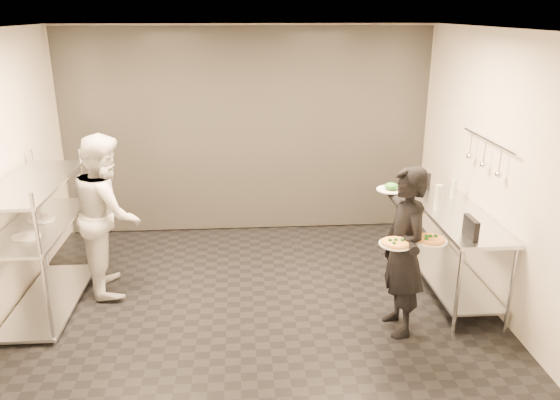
{
  "coord_description": "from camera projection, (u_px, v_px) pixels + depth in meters",
  "views": [
    {
      "loc": [
        -0.1,
        -5.3,
        2.96
      ],
      "look_at": [
        0.3,
        0.02,
        1.1
      ],
      "focal_mm": 35.0,
      "sensor_mm": 36.0,
      "label": 1
    }
  ],
  "objects": [
    {
      "name": "room_shell",
      "position": [
        248.0,
        146.0,
        6.62
      ],
      "size": [
        5.0,
        4.0,
        2.8
      ],
      "color": "black",
      "rests_on": "ground"
    },
    {
      "name": "pass_rack",
      "position": [
        41.0,
        237.0,
        5.56
      ],
      "size": [
        0.6,
        1.6,
        1.5
      ],
      "color": "#B8BAC0",
      "rests_on": "ground"
    },
    {
      "name": "prep_counter",
      "position": [
        453.0,
        238.0,
        5.92
      ],
      "size": [
        0.6,
        1.8,
        0.92
      ],
      "color": "#B8BAC0",
      "rests_on": "ground"
    },
    {
      "name": "utensil_rail",
      "position": [
        485.0,
        155.0,
        5.63
      ],
      "size": [
        0.07,
        1.2,
        0.31
      ],
      "color": "#B8BAC0",
      "rests_on": "room_shell"
    },
    {
      "name": "waiter",
      "position": [
        403.0,
        252.0,
        5.09
      ],
      "size": [
        0.46,
        0.64,
        1.65
      ],
      "primitive_type": "imported",
      "rotation": [
        0.0,
        0.0,
        -1.45
      ],
      "color": "black",
      "rests_on": "ground"
    },
    {
      "name": "chef",
      "position": [
        107.0,
        213.0,
        5.9
      ],
      "size": [
        0.85,
        0.99,
        1.76
      ],
      "primitive_type": "imported",
      "rotation": [
        0.0,
        0.0,
        1.81
      ],
      "color": "silver",
      "rests_on": "ground"
    },
    {
      "name": "pizza_plate_near",
      "position": [
        396.0,
        243.0,
        4.81
      ],
      "size": [
        0.3,
        0.3,
        0.05
      ],
      "color": "silver",
      "rests_on": "waiter"
    },
    {
      "name": "pizza_plate_far",
      "position": [
        430.0,
        239.0,
        4.82
      ],
      "size": [
        0.3,
        0.3,
        0.05
      ],
      "color": "silver",
      "rests_on": "waiter"
    },
    {
      "name": "salad_plate",
      "position": [
        391.0,
        188.0,
        5.23
      ],
      "size": [
        0.28,
        0.28,
        0.07
      ],
      "color": "silver",
      "rests_on": "waiter"
    },
    {
      "name": "pos_monitor",
      "position": [
        471.0,
        228.0,
        5.15
      ],
      "size": [
        0.06,
        0.27,
        0.19
      ],
      "primitive_type": "cube",
      "rotation": [
        0.0,
        0.0,
        -0.01
      ],
      "color": "black",
      "rests_on": "prep_counter"
    },
    {
      "name": "bottle_green",
      "position": [
        438.0,
        198.0,
        5.84
      ],
      "size": [
        0.08,
        0.08,
        0.28
      ],
      "primitive_type": "cylinder",
      "color": "#9AA799",
      "rests_on": "prep_counter"
    },
    {
      "name": "bottle_clear",
      "position": [
        453.0,
        189.0,
        6.22
      ],
      "size": [
        0.07,
        0.07,
        0.22
      ],
      "primitive_type": "cylinder",
      "color": "#9AA799",
      "rests_on": "prep_counter"
    },
    {
      "name": "bottle_dark",
      "position": [
        428.0,
        181.0,
        6.54
      ],
      "size": [
        0.06,
        0.06,
        0.2
      ],
      "primitive_type": "cylinder",
      "color": "black",
      "rests_on": "prep_counter"
    }
  ]
}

